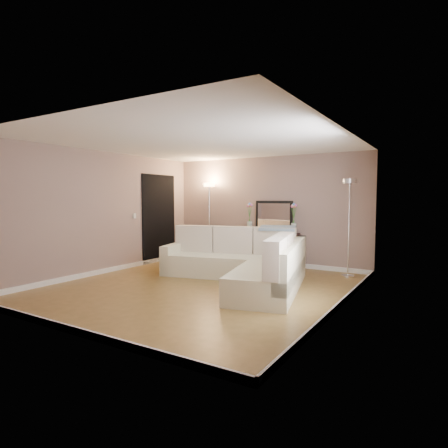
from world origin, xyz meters
The scene contains 23 objects.
floor centered at (0.00, 0.00, -0.01)m, with size 5.00×5.50×0.01m, color olive.
ceiling centered at (0.00, 0.00, 2.60)m, with size 5.00×5.50×0.01m, color white.
wall_back centered at (0.00, 2.76, 1.30)m, with size 5.00×0.02×2.60m, color gray.
wall_front centered at (0.00, -2.76, 1.30)m, with size 5.00×0.02×2.60m, color gray.
wall_left centered at (-2.51, 0.00, 1.30)m, with size 0.02×5.50×2.60m, color gray.
wall_right centered at (2.51, 0.00, 1.30)m, with size 0.02×5.50×2.60m, color gray.
baseboard_back centered at (0.00, 2.73, 0.05)m, with size 5.00×0.03×0.10m, color white.
baseboard_front centered at (0.00, -2.73, 0.05)m, with size 5.00×0.03×0.10m, color white.
baseboard_left centered at (-2.48, 0.00, 0.05)m, with size 0.03×5.50×0.10m, color white.
baseboard_right centered at (2.48, 0.00, 0.05)m, with size 0.03×5.50×0.10m, color white.
doorway centered at (-2.48, 1.70, 1.10)m, with size 0.02×1.20×2.20m, color black.
switch_plate centered at (-2.48, 0.85, 1.20)m, with size 0.02×0.08×0.12m, color white.
sectional_sofa centered at (0.48, 0.82, 0.37)m, with size 3.44×2.90×1.01m.
throw_blanket centered at (0.79, 1.63, 0.99)m, with size 0.73×0.42×0.05m, color gray.
console_table centered at (0.16, 2.51, 0.46)m, with size 1.32×0.37×0.81m.
leaning_mirror centered at (0.24, 2.68, 1.18)m, with size 0.93×0.06×0.73m.
table_decor centered at (0.24, 2.47, 0.84)m, with size 0.56×0.12×0.13m.
flower_vase_left centered at (-0.32, 2.50, 1.10)m, with size 0.15×0.12×0.70m.
flower_vase_right centered at (0.80, 2.52, 1.10)m, with size 0.15×0.12×0.70m.
floor_lamp_lit centered at (-1.51, 2.53, 1.41)m, with size 0.32×0.32×2.00m.
floor_lamp_unlit centered at (2.07, 2.29, 1.41)m, with size 0.30×0.30×2.00m.
charcoal_rug centered at (-1.66, 2.17, 0.01)m, with size 1.30×0.98×0.02m, color black.
black_bag centered at (-1.90, 2.08, 0.06)m, with size 0.37×0.26×0.24m, color black.
Camera 1 is at (3.85, -5.50, 1.62)m, focal length 30.00 mm.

